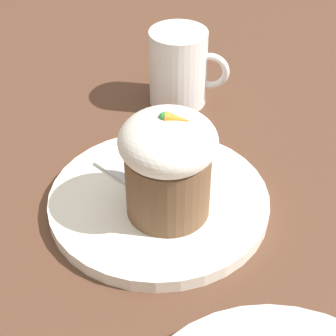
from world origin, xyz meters
TOP-DOWN VIEW (x-y plane):
  - ground_plane at (0.00, 0.00)m, footprint 4.00×4.00m
  - dessert_plate at (0.00, 0.00)m, footprint 0.22×0.22m
  - carrot_cake at (0.01, -0.02)m, footprint 0.09×0.09m
  - spoon at (-0.01, -0.01)m, footprint 0.11×0.08m
  - coffee_cup at (-0.02, 0.20)m, footprint 0.10×0.07m

SIDE VIEW (x-z plane):
  - ground_plane at x=0.00m, z-range 0.00..0.00m
  - dessert_plate at x=0.00m, z-range 0.00..0.01m
  - spoon at x=-0.01m, z-range 0.01..0.02m
  - coffee_cup at x=-0.02m, z-range 0.00..0.09m
  - carrot_cake at x=0.01m, z-range 0.02..0.12m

